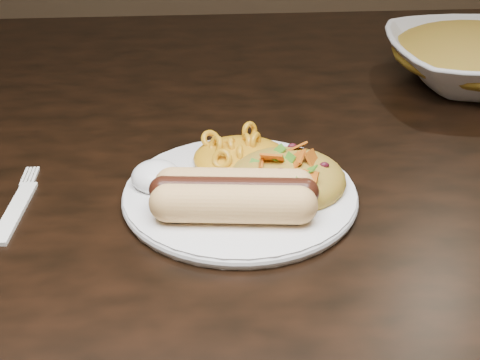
{
  "coord_description": "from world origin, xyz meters",
  "views": [
    {
      "loc": [
        0.01,
        -0.68,
        1.07
      ],
      "look_at": [
        0.04,
        -0.16,
        0.77
      ],
      "focal_mm": 50.0,
      "sensor_mm": 36.0,
      "label": 1
    }
  ],
  "objects": [
    {
      "name": "mac_and_cheese",
      "position": [
        0.05,
        -0.1,
        0.78
      ],
      "size": [
        0.11,
        0.1,
        0.04
      ],
      "primitive_type": "ellipsoid",
      "rotation": [
        0.0,
        0.0,
        -0.15
      ],
      "color": "gold",
      "rests_on": "plate"
    },
    {
      "name": "sour_cream",
      "position": [
        -0.03,
        -0.14,
        0.78
      ],
      "size": [
        0.06,
        0.06,
        0.03
      ],
      "primitive_type": "ellipsoid",
      "rotation": [
        0.0,
        0.0,
        -0.25
      ],
      "color": "white",
      "rests_on": "plate"
    },
    {
      "name": "hotdog",
      "position": [
        0.04,
        -0.2,
        0.78
      ],
      "size": [
        0.12,
        0.08,
        0.03
      ],
      "rotation": [
        0.0,
        0.0,
        -0.1
      ],
      "color": "#EAC778",
      "rests_on": "plate"
    },
    {
      "name": "serving_bowl",
      "position": [
        0.37,
        0.11,
        0.78
      ],
      "size": [
        0.24,
        0.24,
        0.06
      ],
      "primitive_type": "imported",
      "rotation": [
        0.0,
        0.0,
        -0.01
      ],
      "color": "silver",
      "rests_on": "table"
    },
    {
      "name": "table",
      "position": [
        0.0,
        0.0,
        0.66
      ],
      "size": [
        1.6,
        0.9,
        0.75
      ],
      "color": "black",
      "rests_on": "floor"
    },
    {
      "name": "taco_salad",
      "position": [
        0.09,
        -0.15,
        0.78
      ],
      "size": [
        0.11,
        0.1,
        0.05
      ],
      "rotation": [
        0.0,
        0.0,
        0.28
      ],
      "color": "#D25922",
      "rests_on": "plate"
    },
    {
      "name": "fork",
      "position": [
        -0.16,
        -0.17,
        0.75
      ],
      "size": [
        0.03,
        0.16,
        0.0
      ],
      "primitive_type": "cube",
      "rotation": [
        0.0,
        0.0,
        -0.07
      ],
      "color": "white",
      "rests_on": "table"
    },
    {
      "name": "plate",
      "position": [
        0.04,
        -0.16,
        0.76
      ],
      "size": [
        0.26,
        0.26,
        0.01
      ],
      "primitive_type": "cylinder",
      "rotation": [
        0.0,
        0.0,
        -0.28
      ],
      "color": "white",
      "rests_on": "table"
    }
  ]
}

